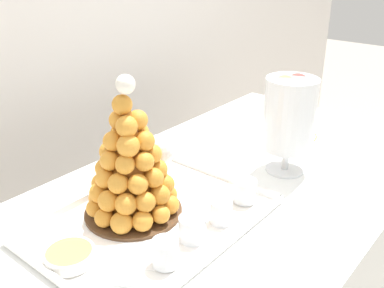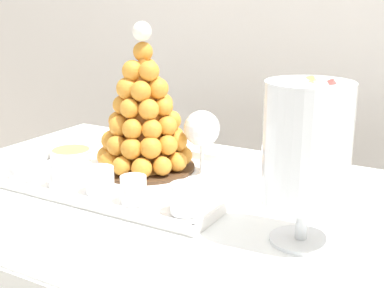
% 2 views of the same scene
% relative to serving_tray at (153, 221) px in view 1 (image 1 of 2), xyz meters
% --- Properties ---
extents(buffet_table, '(1.45, 0.78, 0.80)m').
position_rel_serving_tray_xyz_m(buffet_table, '(0.26, -0.03, -0.13)').
color(buffet_table, brown).
rests_on(buffet_table, ground_plane).
extents(serving_tray, '(0.54, 0.39, 0.02)m').
position_rel_serving_tray_xyz_m(serving_tray, '(0.00, 0.00, 0.00)').
color(serving_tray, white).
rests_on(serving_tray, buffet_table).
extents(croquembouche, '(0.23, 0.23, 0.34)m').
position_rel_serving_tray_xyz_m(croquembouche, '(-0.01, 0.06, 0.13)').
color(croquembouche, '#4C331E').
rests_on(croquembouche, serving_tray).
extents(dessert_cup_left, '(0.06, 0.06, 0.05)m').
position_rel_serving_tray_xyz_m(dessert_cup_left, '(-0.21, -0.13, 0.03)').
color(dessert_cup_left, silver).
rests_on(dessert_cup_left, serving_tray).
extents(dessert_cup_mid_left, '(0.05, 0.05, 0.06)m').
position_rel_serving_tray_xyz_m(dessert_cup_mid_left, '(-0.10, -0.13, 0.03)').
color(dessert_cup_mid_left, silver).
rests_on(dessert_cup_mid_left, serving_tray).
extents(dessert_cup_centre, '(0.06, 0.06, 0.05)m').
position_rel_serving_tray_xyz_m(dessert_cup_centre, '(0.00, -0.12, 0.03)').
color(dessert_cup_centre, silver).
rests_on(dessert_cup_centre, serving_tray).
extents(dessert_cup_mid_right, '(0.05, 0.05, 0.05)m').
position_rel_serving_tray_xyz_m(dessert_cup_mid_right, '(0.09, -0.13, 0.03)').
color(dessert_cup_mid_right, silver).
rests_on(dessert_cup_mid_right, serving_tray).
extents(dessert_cup_right, '(0.06, 0.06, 0.06)m').
position_rel_serving_tray_xyz_m(dessert_cup_right, '(0.21, -0.12, 0.03)').
color(dessert_cup_right, silver).
rests_on(dessert_cup_right, serving_tray).
extents(creme_brulee_ramekin, '(0.10, 0.10, 0.02)m').
position_rel_serving_tray_xyz_m(creme_brulee_ramekin, '(-0.21, 0.03, 0.02)').
color(creme_brulee_ramekin, white).
rests_on(creme_brulee_ramekin, serving_tray).
extents(macaron_goblet, '(0.14, 0.14, 0.28)m').
position_rel_serving_tray_xyz_m(macaron_goblet, '(0.43, -0.11, 0.16)').
color(macaron_goblet, white).
rests_on(macaron_goblet, buffet_table).
extents(fruit_tart_plate, '(0.17, 0.17, 0.06)m').
position_rel_serving_tray_xyz_m(fruit_tart_plate, '(0.66, -0.01, 0.01)').
color(fruit_tart_plate, white).
rests_on(fruit_tart_plate, buffet_table).
extents(wine_glass, '(0.08, 0.08, 0.16)m').
position_rel_serving_tray_xyz_m(wine_glass, '(0.12, 0.09, 0.11)').
color(wine_glass, silver).
rests_on(wine_glass, buffet_table).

